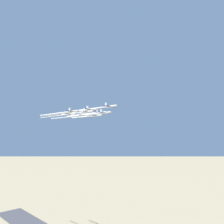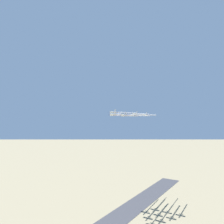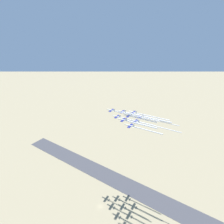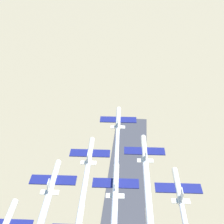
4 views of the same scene
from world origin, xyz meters
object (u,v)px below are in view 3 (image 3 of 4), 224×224
jet_7 (135,121)px  jet_0 (111,110)px  jet_5 (133,112)px  jet_3 (123,120)px  jet_8 (140,117)px  jet_2 (122,112)px  jet_4 (128,116)px  jet_6 (130,126)px  jet_1 (117,116)px

jet_7 → jet_0: bearing=78.9°
jet_5 → jet_7: bearing=-150.5°
jet_3 → jet_8: size_ratio=1.00×
jet_2 → jet_4: (5.69, 12.03, -0.05)m
jet_0 → jet_6: (17.07, 36.10, -2.34)m
jet_0 → jet_5: (-15.51, 21.64, -2.75)m
jet_3 → jet_6: size_ratio=1.00×
jet_1 → jet_7: 22.95m
jet_0 → jet_8: (-9.82, 33.67, -3.34)m
jet_1 → jet_5: bearing=-29.5°
jet_3 → jet_1: bearing=59.5°
jet_4 → jet_7: (5.69, 12.03, -1.36)m
jet_0 → jet_7: jet_0 is taller
jet_4 → jet_1: bearing=120.5°
jet_2 → jet_4: size_ratio=1.00×
jet_5 → jet_6: (32.58, 14.46, 0.41)m
jet_0 → jet_3: bearing=-120.5°
jet_3 → jet_6: (5.69, 12.03, -0.94)m
jet_2 → jet_6: jet_2 is taller
jet_4 → jet_7: 13.38m
jet_1 → jet_4: 13.35m
jet_2 → jet_7: size_ratio=1.00×
jet_2 → jet_4: 13.31m
jet_0 → jet_1: 13.62m
jet_6 → jet_8: (-26.89, -2.43, -1.00)m
jet_1 → jet_5: jet_5 is taller
jet_2 → jet_4: jet_2 is taller
jet_0 → jet_5: size_ratio=1.00×
jet_1 → jet_8: bearing=-59.5°
jet_3 → jet_4: size_ratio=1.00×
jet_0 → jet_7: (3.62, 34.89, -3.19)m
jet_7 → jet_8: 13.50m
jet_3 → jet_5: 27.03m
jet_0 → jet_2: 13.43m
jet_0 → jet_7: 35.22m
jet_0 → jet_1: jet_0 is taller
jet_6 → jet_7: 13.53m
jet_2 → jet_3: (19.13, 13.25, 0.39)m
jet_1 → jet_6: (11.38, 24.07, 0.52)m
jet_5 → jet_8: bearing=-120.5°
jet_5 → jet_8: size_ratio=1.00×
jet_0 → jet_7: bearing=-101.1°
jet_0 → jet_8: jet_0 is taller
jet_1 → jet_8: (-15.51, 21.64, -0.48)m
jet_1 → jet_8: jet_1 is taller
jet_2 → jet_6: 35.44m
jet_5 → jet_6: 35.65m
jet_5 → jet_1: bearing=150.5°
jet_3 → jet_2: bearing=29.5°
jet_1 → jet_2: 13.54m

